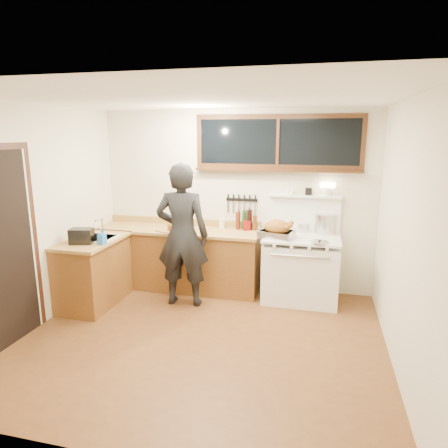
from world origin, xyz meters
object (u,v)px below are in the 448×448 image
(man, at_px, (182,235))
(roast_turkey, at_px, (277,230))
(cutting_board, at_px, (175,228))
(vintage_stove, at_px, (301,267))

(man, bearing_deg, roast_turkey, 17.75)
(man, bearing_deg, cutting_board, 123.06)
(cutting_board, height_order, roast_turkey, roast_turkey)
(man, xyz_separation_m, cutting_board, (-0.25, 0.39, -0.00))
(vintage_stove, height_order, cutting_board, vintage_stove)
(man, bearing_deg, vintage_stove, 18.49)
(cutting_board, bearing_deg, roast_turkey, -0.04)
(vintage_stove, bearing_deg, cutting_board, -175.99)
(man, distance_m, roast_turkey, 1.26)
(vintage_stove, bearing_deg, roast_turkey, -158.84)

